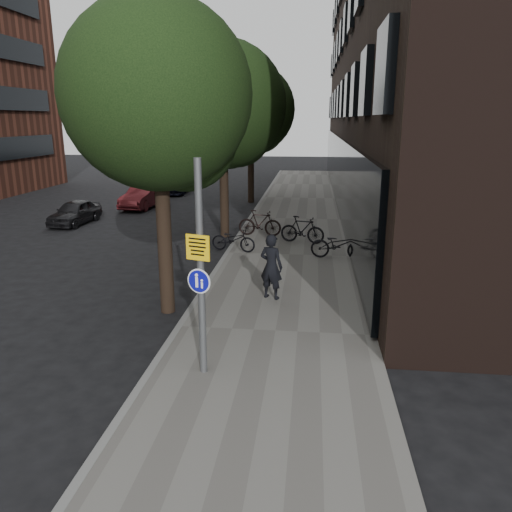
# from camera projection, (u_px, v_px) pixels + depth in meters

# --- Properties ---
(ground) EXTENTS (120.00, 120.00, 0.00)m
(ground) POSITION_uv_depth(u_px,v_px,m) (245.00, 419.00, 8.20)
(ground) COLOR black
(ground) RESTS_ON ground
(sidewalk) EXTENTS (4.50, 60.00, 0.12)m
(sidewalk) POSITION_uv_depth(u_px,v_px,m) (289.00, 256.00, 17.74)
(sidewalk) COLOR slate
(sidewalk) RESTS_ON ground
(curb_edge) EXTENTS (0.15, 60.00, 0.13)m
(curb_edge) POSITION_uv_depth(u_px,v_px,m) (227.00, 254.00, 17.98)
(curb_edge) COLOR slate
(curb_edge) RESTS_ON ground
(building_right_dark_brick) EXTENTS (12.00, 40.00, 18.00)m
(building_right_dark_brick) POSITION_uv_depth(u_px,v_px,m) (462.00, 35.00, 25.98)
(building_right_dark_brick) COLOR black
(building_right_dark_brick) RESTS_ON ground
(street_tree_near) EXTENTS (4.40, 4.40, 7.50)m
(street_tree_near) POSITION_uv_depth(u_px,v_px,m) (163.00, 104.00, 11.57)
(street_tree_near) COLOR black
(street_tree_near) RESTS_ON ground
(street_tree_mid) EXTENTS (5.00, 5.00, 7.80)m
(street_tree_mid) POSITION_uv_depth(u_px,v_px,m) (225.00, 110.00, 19.71)
(street_tree_mid) COLOR black
(street_tree_mid) RESTS_ON ground
(street_tree_far) EXTENTS (5.00, 5.00, 7.80)m
(street_tree_far) POSITION_uv_depth(u_px,v_px,m) (252.00, 113.00, 28.34)
(street_tree_far) COLOR black
(street_tree_far) RESTS_ON ground
(signpost) EXTENTS (0.45, 0.16, 4.01)m
(signpost) POSITION_uv_depth(u_px,v_px,m) (201.00, 269.00, 8.98)
(signpost) COLOR #595B5E
(signpost) RESTS_ON sidewalk
(pedestrian) EXTENTS (0.75, 0.63, 1.76)m
(pedestrian) POSITION_uv_depth(u_px,v_px,m) (271.00, 267.00, 13.18)
(pedestrian) COLOR black
(pedestrian) RESTS_ON sidewalk
(parked_bike_facade_near) EXTENTS (1.97, 0.91, 0.99)m
(parked_bike_facade_near) POSITION_uv_depth(u_px,v_px,m) (338.00, 245.00, 17.06)
(parked_bike_facade_near) COLOR black
(parked_bike_facade_near) RESTS_ON sidewalk
(parked_bike_facade_far) EXTENTS (1.80, 0.90, 1.04)m
(parked_bike_facade_far) POSITION_uv_depth(u_px,v_px,m) (302.00, 230.00, 19.26)
(parked_bike_facade_far) COLOR black
(parked_bike_facade_far) RESTS_ON sidewalk
(parked_bike_curb_near) EXTENTS (1.75, 0.94, 0.87)m
(parked_bike_curb_near) POSITION_uv_depth(u_px,v_px,m) (233.00, 239.00, 18.05)
(parked_bike_curb_near) COLOR black
(parked_bike_curb_near) RESTS_ON sidewalk
(parked_bike_curb_far) EXTENTS (1.82, 0.67, 1.07)m
(parked_bike_curb_far) POSITION_uv_depth(u_px,v_px,m) (260.00, 223.00, 20.43)
(parked_bike_curb_far) COLOR black
(parked_bike_curb_far) RESTS_ON sidewalk
(parked_car_near) EXTENTS (1.55, 3.38, 1.12)m
(parked_car_near) POSITION_uv_depth(u_px,v_px,m) (75.00, 212.00, 23.29)
(parked_car_near) COLOR black
(parked_car_near) RESTS_ON ground
(parked_car_mid) EXTENTS (1.77, 3.94, 1.25)m
(parked_car_mid) POSITION_uv_depth(u_px,v_px,m) (144.00, 197.00, 27.56)
(parked_car_mid) COLOR maroon
(parked_car_mid) RESTS_ON ground
(parked_car_far) EXTENTS (1.92, 4.52, 1.30)m
(parked_car_far) POSITION_uv_depth(u_px,v_px,m) (176.00, 183.00, 33.34)
(parked_car_far) COLOR black
(parked_car_far) RESTS_ON ground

